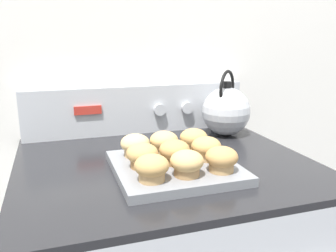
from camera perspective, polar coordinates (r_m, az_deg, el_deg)
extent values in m
cube|color=white|center=(1.28, -5.67, 11.35)|extent=(8.00, 0.05, 2.40)
cube|color=black|center=(0.99, -0.61, -6.00)|extent=(0.79, 0.68, 0.02)
cube|color=#B7BABF|center=(1.26, -4.93, 2.74)|extent=(0.77, 0.05, 0.17)
cube|color=#B72D23|center=(1.20, -12.74, 2.49)|extent=(0.09, 0.01, 0.03)
cylinder|color=#B7BABF|center=(1.24, -1.35, 2.63)|extent=(0.04, 0.02, 0.04)
cylinder|color=#B7BABF|center=(1.27, 3.10, 2.92)|extent=(0.04, 0.02, 0.04)
cylinder|color=#B7BABF|center=(1.31, 7.31, 3.18)|extent=(0.04, 0.02, 0.04)
cube|color=slate|center=(0.91, 1.24, -6.63)|extent=(0.30, 0.30, 0.02)
cylinder|color=tan|center=(0.79, -2.62, -7.84)|extent=(0.06, 0.06, 0.03)
ellipsoid|color=tan|center=(0.79, -2.64, -6.35)|extent=(0.08, 0.08, 0.05)
cylinder|color=#A37A4C|center=(0.82, 3.36, -7.04)|extent=(0.06, 0.06, 0.03)
ellipsoid|color=tan|center=(0.82, 3.39, -5.59)|extent=(0.08, 0.08, 0.05)
cylinder|color=tan|center=(0.86, 8.55, -6.33)|extent=(0.06, 0.06, 0.03)
ellipsoid|color=#B2844C|center=(0.85, 8.60, -4.93)|extent=(0.08, 0.08, 0.05)
cylinder|color=olive|center=(0.87, -4.12, -5.77)|extent=(0.06, 0.06, 0.03)
ellipsoid|color=tan|center=(0.87, -4.15, -4.39)|extent=(0.08, 0.08, 0.05)
cylinder|color=olive|center=(0.90, 1.13, -5.17)|extent=(0.06, 0.06, 0.03)
ellipsoid|color=#B2844C|center=(0.89, 1.13, -3.82)|extent=(0.08, 0.08, 0.05)
cylinder|color=tan|center=(0.93, 6.12, -4.55)|extent=(0.06, 0.06, 0.03)
ellipsoid|color=tan|center=(0.92, 6.16, -3.25)|extent=(0.08, 0.08, 0.05)
cylinder|color=tan|center=(0.95, -5.26, -4.05)|extent=(0.06, 0.06, 0.03)
ellipsoid|color=tan|center=(0.95, -5.29, -2.77)|extent=(0.08, 0.08, 0.05)
cylinder|color=tan|center=(0.98, -0.59, -3.52)|extent=(0.06, 0.06, 0.03)
ellipsoid|color=tan|center=(0.97, -0.59, -2.28)|extent=(0.08, 0.08, 0.05)
cylinder|color=#A37A4C|center=(1.00, 4.14, -3.04)|extent=(0.06, 0.06, 0.03)
ellipsoid|color=tan|center=(1.00, 4.16, -1.83)|extent=(0.08, 0.08, 0.05)
sphere|color=silver|center=(1.23, 9.29, 2.32)|extent=(0.16, 0.16, 0.16)
cylinder|color=black|center=(1.22, 9.47, 6.59)|extent=(0.03, 0.03, 0.02)
cone|color=silver|center=(1.30, 10.49, 3.82)|extent=(0.08, 0.08, 0.06)
torus|color=black|center=(1.22, 9.44, 5.93)|extent=(0.10, 0.09, 0.13)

